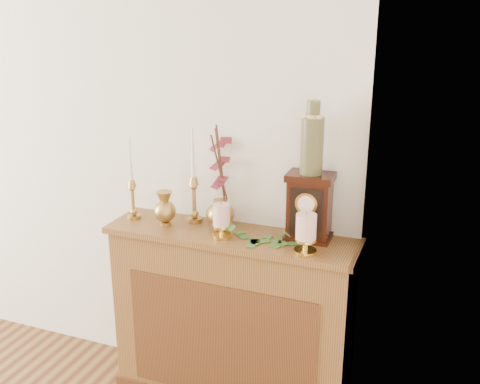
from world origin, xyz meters
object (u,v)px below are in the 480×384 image
at_px(candlestick_center, 194,192).
at_px(bud_vase, 165,209).
at_px(mantel_clock, 309,207).
at_px(ginger_jar, 221,179).
at_px(candlestick_left, 132,193).
at_px(ceramic_vase, 312,142).

relative_size(candlestick_center, bud_vase, 2.74).
relative_size(candlestick_center, mantel_clock, 1.52).
xyz_separation_m(bud_vase, mantel_clock, (0.71, 0.09, 0.07)).
height_order(ginger_jar, mantel_clock, ginger_jar).
bearing_deg(candlestick_left, mantel_clock, 3.94).
bearing_deg(ceramic_vase, mantel_clock, -88.69).
relative_size(candlestick_center, ceramic_vase, 1.46).
relative_size(ginger_jar, ceramic_vase, 1.58).
xyz_separation_m(candlestick_left, ceramic_vase, (0.91, 0.07, 0.33)).
bearing_deg(bud_vase, ceramic_vase, 7.54).
height_order(bud_vase, mantel_clock, mantel_clock).
distance_m(ginger_jar, mantel_clock, 0.46).
xyz_separation_m(bud_vase, ceramic_vase, (0.71, 0.09, 0.38)).
relative_size(candlestick_left, ginger_jar, 0.81).
height_order(candlestick_left, bud_vase, candlestick_left).
distance_m(candlestick_center, bud_vase, 0.17).
bearing_deg(bud_vase, ginger_jar, 25.95).
xyz_separation_m(candlestick_left, bud_vase, (0.20, -0.03, -0.05)).
xyz_separation_m(candlestick_left, ginger_jar, (0.45, 0.09, 0.10)).
distance_m(candlestick_center, ceramic_vase, 0.67).
bearing_deg(bud_vase, candlestick_center, 41.76).
bearing_deg(ginger_jar, bud_vase, -154.05).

